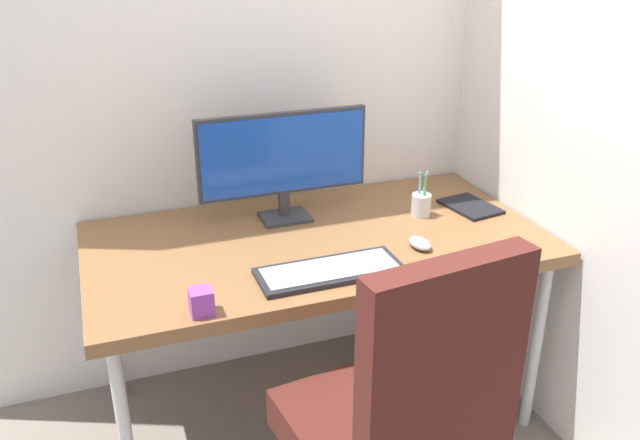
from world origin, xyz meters
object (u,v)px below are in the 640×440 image
(pen_holder, at_px, (421,204))
(notebook, at_px, (470,206))
(monitor, at_px, (283,158))
(desk_clamp_accessory, at_px, (201,302))
(mouse, at_px, (420,243))
(keyboard, at_px, (330,271))
(office_chair, at_px, (399,424))

(pen_holder, bearing_deg, notebook, -0.63)
(monitor, bearing_deg, desk_clamp_accessory, -126.32)
(monitor, bearing_deg, notebook, -12.52)
(mouse, relative_size, pen_holder, 0.59)
(mouse, height_order, pen_holder, pen_holder)
(keyboard, distance_m, pen_holder, 0.56)
(keyboard, relative_size, desk_clamp_accessory, 6.08)
(monitor, distance_m, pen_holder, 0.53)
(desk_clamp_accessory, bearing_deg, office_chair, -44.95)
(pen_holder, bearing_deg, keyboard, -147.04)
(office_chair, relative_size, mouse, 10.94)
(office_chair, distance_m, monitor, 1.03)
(office_chair, relative_size, desk_clamp_accessory, 14.69)
(monitor, height_order, notebook, monitor)
(keyboard, distance_m, mouse, 0.35)
(office_chair, xyz_separation_m, pen_holder, (0.47, 0.80, 0.22))
(mouse, xyz_separation_m, notebook, (0.34, 0.24, -0.01))
(office_chair, bearing_deg, monitor, 90.22)
(keyboard, bearing_deg, monitor, 90.74)
(mouse, bearing_deg, monitor, 126.99)
(office_chair, xyz_separation_m, desk_clamp_accessory, (-0.41, 0.40, 0.21))
(office_chair, distance_m, desk_clamp_accessory, 0.61)
(keyboard, bearing_deg, pen_holder, 32.96)
(notebook, bearing_deg, desk_clamp_accessory, -169.10)
(monitor, distance_m, notebook, 0.73)
(keyboard, height_order, desk_clamp_accessory, desk_clamp_accessory)
(office_chair, xyz_separation_m, mouse, (0.34, 0.56, 0.19))
(keyboard, distance_m, desk_clamp_accessory, 0.42)
(keyboard, distance_m, notebook, 0.74)
(monitor, height_order, mouse, monitor)
(mouse, relative_size, desk_clamp_accessory, 1.34)
(keyboard, relative_size, notebook, 2.08)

